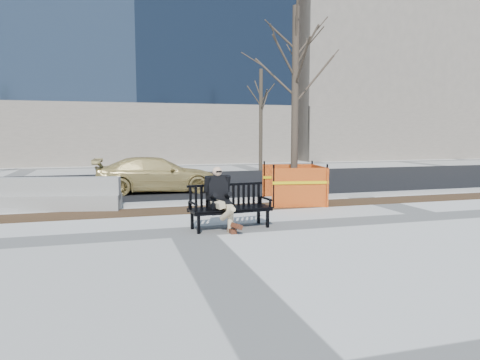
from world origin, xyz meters
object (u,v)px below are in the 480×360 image
object	(u,v)px
bench	(230,228)
seated_man	(219,229)
tree_fence	(294,203)
sedan	(157,192)
jersey_barrier_left	(61,210)

from	to	relation	value
bench	seated_man	bearing A→B (deg)	168.51
tree_fence	sedan	bearing A→B (deg)	134.85
jersey_barrier_left	tree_fence	bearing A→B (deg)	5.77
seated_man	sedan	xyz separation A→B (m)	(-0.73, 6.48, 0.00)
sedan	bench	bearing A→B (deg)	-169.27
sedan	seated_man	bearing A→B (deg)	-171.41
tree_fence	jersey_barrier_left	xyz separation A→B (m)	(-6.56, 0.67, 0.00)
jersey_barrier_left	sedan	bearing A→B (deg)	58.04
bench	sedan	size ratio (longest dim) A/B	0.43
bench	tree_fence	distance (m)	3.89
bench	tree_fence	size ratio (longest dim) A/B	0.30
tree_fence	bench	bearing A→B (deg)	-133.99
bench	seated_man	distance (m)	0.25
seated_man	bench	bearing A→B (deg)	-11.49
bench	jersey_barrier_left	world-z (taller)	bench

